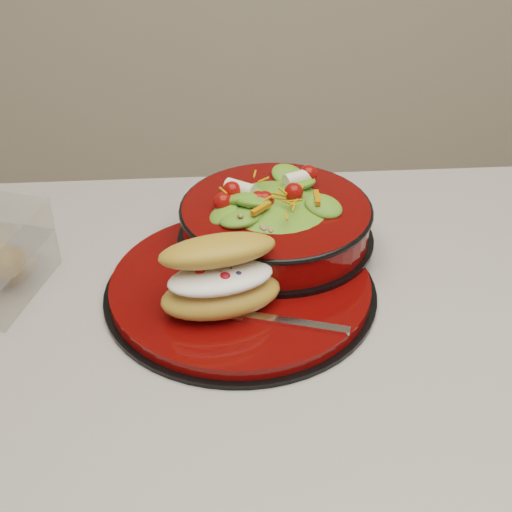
{
  "coord_description": "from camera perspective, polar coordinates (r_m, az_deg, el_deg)",
  "views": [
    {
      "loc": [
        -0.1,
        -0.61,
        1.42
      ],
      "look_at": [
        -0.06,
        0.09,
        0.94
      ],
      "focal_mm": 50.0,
      "sensor_mm": 36.0,
      "label": 1
    }
  ],
  "objects": [
    {
      "name": "fork",
      "position": [
        0.78,
        1.5,
        -5.1
      ],
      "size": [
        0.15,
        0.06,
        0.0
      ],
      "rotation": [
        0.0,
        0.0,
        1.26
      ],
      "color": "silver",
      "rests_on": "dinner_plate"
    },
    {
      "name": "croissant",
      "position": [
        0.78,
        -2.87,
        -1.62
      ],
      "size": [
        0.15,
        0.12,
        0.08
      ],
      "rotation": [
        0.0,
        0.0,
        0.22
      ],
      "color": "gold",
      "rests_on": "dinner_plate"
    },
    {
      "name": "salad_bowl",
      "position": [
        0.9,
        1.6,
        3.36
      ],
      "size": [
        0.25,
        0.25,
        0.1
      ],
      "rotation": [
        0.0,
        0.0,
        -0.33
      ],
      "color": "black",
      "rests_on": "dinner_plate"
    },
    {
      "name": "dinner_plate",
      "position": [
        0.85,
        -1.19,
        -2.5
      ],
      "size": [
        0.32,
        0.32,
        0.02
      ],
      "rotation": [
        0.0,
        0.0,
        0.39
      ],
      "color": "black",
      "rests_on": "island_counter"
    }
  ]
}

